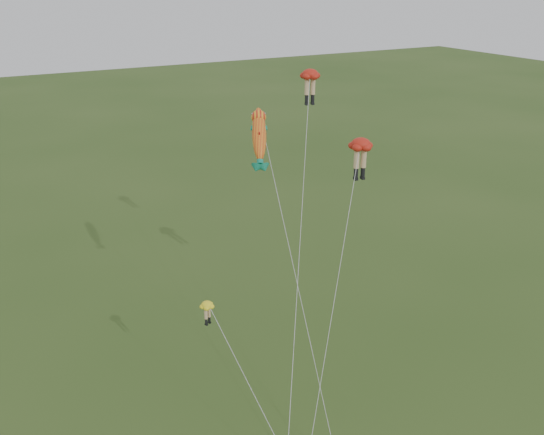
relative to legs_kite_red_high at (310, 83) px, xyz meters
name	(u,v)px	position (x,y,z in m)	size (l,w,h in m)	color
legs_kite_red_high	(310,83)	(0.00, 0.00, 0.00)	(9.34, 12.94, 19.25)	red
legs_kite_red_mid	(360,151)	(0.42, -5.30, -3.36)	(8.54, 7.85, 15.80)	red
legs_kite_yellow	(213,318)	(-10.52, -7.36, -10.89)	(2.61, 8.25, 8.32)	yellow
fish_kite	(260,136)	(-6.05, -4.46, -1.83)	(2.07, 10.84, 18.20)	#FFA920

